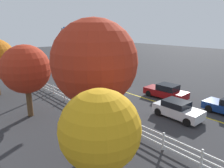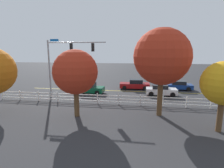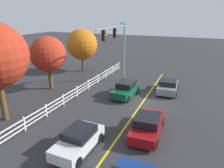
% 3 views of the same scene
% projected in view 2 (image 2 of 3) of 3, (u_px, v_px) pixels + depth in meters
% --- Properties ---
extents(ground_plane, '(120.00, 120.00, 0.00)m').
position_uv_depth(ground_plane, '(96.00, 90.00, 26.33)').
color(ground_plane, '#2D2D30').
extents(lane_center_stripe, '(28.00, 0.16, 0.01)m').
position_uv_depth(lane_center_stripe, '(122.00, 91.00, 25.74)').
color(lane_center_stripe, gold).
rests_on(lane_center_stripe, ground_plane).
extents(signal_assembly, '(7.49, 0.37, 7.23)m').
position_uv_depth(signal_assembly, '(65.00, 57.00, 21.93)').
color(signal_assembly, gray).
rests_on(signal_assembly, ground_plane).
extents(car_0, '(4.00, 2.20, 1.46)m').
position_uv_depth(car_0, '(79.00, 83.00, 28.39)').
color(car_0, slate).
rests_on(car_0, ground_plane).
extents(car_1, '(3.94, 1.89, 1.42)m').
position_uv_depth(car_1, '(161.00, 90.00, 23.10)').
color(car_1, silver).
rests_on(car_1, ground_plane).
extents(car_2, '(4.56, 2.11, 1.50)m').
position_uv_depth(car_2, '(135.00, 84.00, 27.03)').
color(car_2, maroon).
rests_on(car_2, ground_plane).
extents(car_3, '(4.16, 2.05, 1.51)m').
position_uv_depth(car_3, '(89.00, 88.00, 24.21)').
color(car_3, '#0C4C2D').
rests_on(car_3, ground_plane).
extents(car_4, '(4.52, 2.07, 1.38)m').
position_uv_depth(car_4, '(177.00, 85.00, 26.50)').
color(car_4, navy).
rests_on(car_4, ground_plane).
extents(white_rail_fence, '(26.10, 0.10, 1.15)m').
position_uv_depth(white_rail_fence, '(108.00, 99.00, 19.35)').
color(white_rail_fence, white).
rests_on(white_rail_fence, ground_plane).
extents(tree_0, '(4.91, 4.91, 7.74)m').
position_uv_depth(tree_0, '(162.00, 57.00, 15.06)').
color(tree_0, brown).
rests_on(tree_0, ground_plane).
extents(tree_1, '(3.06, 3.06, 5.10)m').
position_uv_depth(tree_1, '(224.00, 84.00, 12.14)').
color(tree_1, brown).
rests_on(tree_1, ground_plane).
extents(tree_3, '(3.88, 3.88, 5.93)m').
position_uv_depth(tree_3, '(75.00, 72.00, 15.13)').
color(tree_3, brown).
rests_on(tree_3, ground_plane).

